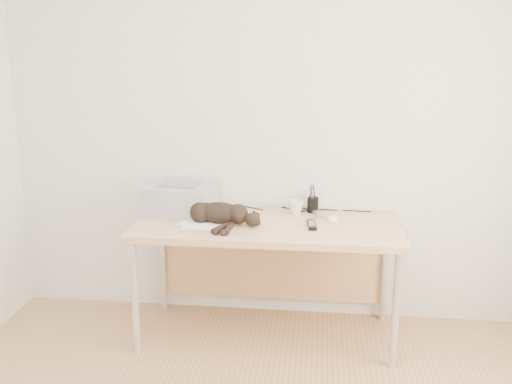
# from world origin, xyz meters

# --- Properties ---
(wall_back) EXTENTS (3.50, 0.00, 3.50)m
(wall_back) POSITION_xyz_m (0.00, 1.75, 1.30)
(wall_back) COLOR white
(wall_back) RESTS_ON floor
(desk) EXTENTS (1.60, 0.70, 0.74)m
(desk) POSITION_xyz_m (0.00, 1.48, 0.61)
(desk) COLOR #DAAB7F
(desk) RESTS_ON floor
(printer) EXTENTS (0.44, 0.38, 0.19)m
(printer) POSITION_xyz_m (-0.57, 1.55, 0.83)
(printer) COLOR #A5A5AA
(printer) RESTS_ON desk
(papers) EXTENTS (0.36, 0.28, 0.01)m
(papers) POSITION_xyz_m (-0.35, 1.33, 0.74)
(papers) COLOR white
(papers) RESTS_ON desk
(cat) EXTENTS (0.59, 0.35, 0.14)m
(cat) POSITION_xyz_m (-0.30, 1.35, 0.80)
(cat) COLOR black
(cat) RESTS_ON desk
(mug) EXTENTS (0.14, 0.14, 0.09)m
(mug) POSITION_xyz_m (0.16, 1.61, 0.79)
(mug) COLOR white
(mug) RESTS_ON desk
(pen_cup) EXTENTS (0.07, 0.07, 0.18)m
(pen_cup) POSITION_xyz_m (0.27, 1.67, 0.79)
(pen_cup) COLOR black
(pen_cup) RESTS_ON desk
(remote_grey) EXTENTS (0.09, 0.18, 0.02)m
(remote_grey) POSITION_xyz_m (0.30, 1.61, 0.75)
(remote_grey) COLOR gray
(remote_grey) RESTS_ON desk
(remote_black) EXTENTS (0.07, 0.17, 0.02)m
(remote_black) POSITION_xyz_m (0.27, 1.36, 0.75)
(remote_black) COLOR black
(remote_black) RESTS_ON desk
(mouse) EXTENTS (0.08, 0.12, 0.04)m
(mouse) POSITION_xyz_m (0.39, 1.52, 0.76)
(mouse) COLOR white
(mouse) RESTS_ON desk
(cable_tangle) EXTENTS (1.36, 0.07, 0.01)m
(cable_tangle) POSITION_xyz_m (0.00, 1.70, 0.75)
(cable_tangle) COLOR black
(cable_tangle) RESTS_ON desk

